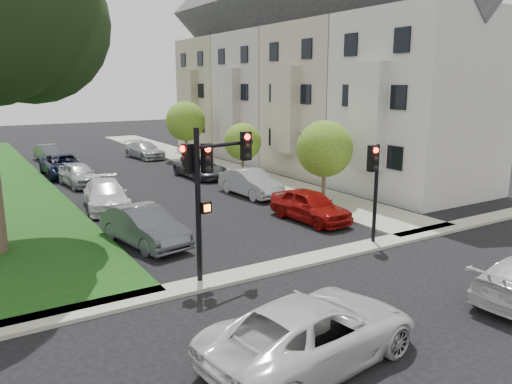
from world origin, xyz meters
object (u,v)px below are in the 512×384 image
small_tree_b (243,142)px  car_parked_0 (310,205)px  car_parked_5 (144,226)px  car_parked_1 (251,183)px  car_parked_9 (48,153)px  car_parked_4 (145,150)px  car_cross_near (313,331)px  car_parked_6 (106,195)px  small_tree_c (186,121)px  small_tree_a (325,149)px  car_parked_7 (79,174)px  car_parked_8 (64,165)px  traffic_signal_main (209,177)px  car_parked_2 (201,168)px  traffic_signal_secondary (374,176)px

small_tree_b → car_parked_0: size_ratio=0.85×
car_parked_5 → car_parked_1: bearing=22.2°
car_parked_9 → car_parked_4: bearing=-26.1°
car_cross_near → car_parked_6: 16.57m
car_parked_0 → small_tree_c: bearing=78.5°
small_tree_a → car_parked_7: (-9.77, 11.48, -2.18)m
car_parked_7 → car_parked_9: 11.40m
small_tree_c → car_cross_near: bearing=-108.5°
small_tree_b → car_parked_8: 12.19m
car_parked_1 → car_parked_6: (-7.69, 1.26, -0.03)m
small_tree_b → traffic_signal_main: (-9.61, -14.52, 0.96)m
car_parked_2 → small_tree_c: bearing=70.9°
small_tree_b → small_tree_c: bearing=90.0°
car_parked_4 → car_parked_8: 8.98m
traffic_signal_main → traffic_signal_secondary: 6.99m
car_parked_5 → car_parked_2: bearing=44.7°
small_tree_a → car_parked_7: small_tree_a is taller
car_parked_0 → car_parked_7: car_parked_0 is taller
car_cross_near → car_parked_4: bearing=-20.7°
car_parked_5 → car_parked_4: bearing=59.8°
car_parked_0 → car_parked_7: size_ratio=1.03×
small_tree_b → car_parked_0: bearing=-103.8°
small_tree_a → traffic_signal_main: traffic_signal_main is taller
traffic_signal_secondary → car_parked_2: traffic_signal_secondary is taller
traffic_signal_main → car_parked_7: (-0.15, 17.64, -2.68)m
small_tree_c → car_parked_9: (-9.63, 5.42, -2.50)m
traffic_signal_main → car_parked_1: (7.40, 9.83, -2.66)m
car_parked_7 → car_parked_8: (-0.12, 3.80, 0.03)m
small_tree_c → car_cross_near: 30.79m
small_tree_a → car_parked_9: size_ratio=1.09×
car_parked_4 → car_parked_8: (-7.40, -5.08, 0.07)m
small_tree_c → car_parked_0: bearing=-97.5°
car_parked_7 → car_parked_8: bearing=86.3°
car_parked_2 → car_cross_near: bearing=-111.4°
car_cross_near → car_parked_6: (-0.13, 16.57, -0.05)m
traffic_signal_main → car_parked_1: 12.59m
traffic_signal_main → car_parked_5: 5.37m
small_tree_a → car_parked_1: (-2.21, 3.67, -2.16)m
car_parked_7 → small_tree_c: bearing=26.0°
small_tree_b → car_parked_5: small_tree_b is taller
car_parked_0 → car_parked_4: size_ratio=0.92×
car_parked_7 → car_parked_0: bearing=-67.9°
car_parked_0 → car_parked_8: 18.98m
small_tree_a → traffic_signal_secondary: (-2.65, -6.21, -0.15)m
traffic_signal_secondary → car_parked_2: size_ratio=0.84×
small_tree_b → traffic_signal_secondary: (-2.65, -14.56, 0.32)m
car_parked_4 → traffic_signal_main: bearing=-111.8°
traffic_signal_main → car_parked_1: traffic_signal_main is taller
small_tree_c → car_parked_1: (-2.21, -13.79, -2.42)m
traffic_signal_main → car_parked_8: (-0.28, 21.45, -2.65)m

